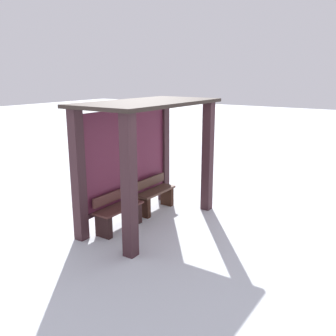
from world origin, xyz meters
TOP-DOWN VIEW (x-y plane):
  - ground_plane at (0.00, 0.00)m, footprint 60.00×60.00m
  - bus_shelter at (0.00, 0.21)m, footprint 3.17×1.61m
  - bench_left_inside at (-0.63, 0.33)m, footprint 1.12×0.41m
  - bench_center_inside at (0.63, 0.33)m, footprint 1.12×0.36m

SIDE VIEW (x-z plane):
  - ground_plane at x=0.00m, z-range 0.00..0.00m
  - bench_left_inside at x=-0.63m, z-range -0.03..0.73m
  - bench_center_inside at x=0.63m, z-range -0.02..0.76m
  - bus_shelter at x=0.00m, z-range 0.40..2.97m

